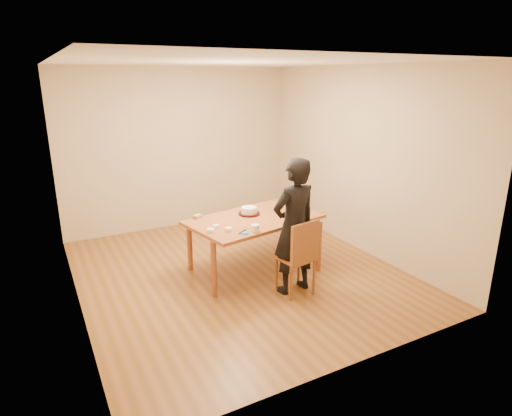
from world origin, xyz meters
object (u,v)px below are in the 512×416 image
cake (249,210)px  person (294,227)px  dining_chair (295,258)px  cake_plate (249,214)px  dining_table (254,219)px

cake → person: size_ratio=0.13×
cake → dining_chair: bearing=-81.4°
cake → person: 0.90m
dining_chair → person: size_ratio=0.23×
cake_plate → cake: (0.00, 0.00, 0.05)m
cake_plate → person: person is taller
dining_table → dining_chair: bearing=-90.0°
dining_table → person: 0.75m
cake_plate → person: (0.14, -0.89, 0.07)m
cake → person: bearing=-81.0°
dining_table → cake_plate: 0.17m
dining_chair → cake_plate: cake_plate is taller
dining_chair → cake: size_ratio=1.80×
person → cake: bearing=-87.1°
dining_chair → cake_plate: 1.00m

